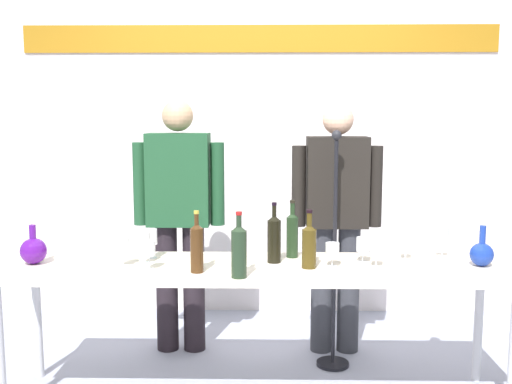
{
  "coord_description": "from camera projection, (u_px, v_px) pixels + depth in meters",
  "views": [
    {
      "loc": [
        0.06,
        -3.05,
        1.53
      ],
      "look_at": [
        0.0,
        0.15,
        1.11
      ],
      "focal_mm": 41.52,
      "sensor_mm": 36.0,
      "label": 1
    }
  ],
  "objects": [
    {
      "name": "wine_glass_right_3",
      "position": [
        363.0,
        245.0,
        3.17
      ],
      "size": [
        0.07,
        0.07,
        0.14
      ],
      "color": "white",
      "rests_on": "display_table"
    },
    {
      "name": "display_table",
      "position": [
        255.0,
        275.0,
        3.13
      ],
      "size": [
        2.67,
        0.59,
        0.74
      ],
      "color": "beige",
      "rests_on": "ground"
    },
    {
      "name": "wine_glass_right_2",
      "position": [
        443.0,
        236.0,
        3.29
      ],
      "size": [
        0.07,
        0.07,
        0.17
      ],
      "color": "white",
      "rests_on": "display_table"
    },
    {
      "name": "wine_glass_right_4",
      "position": [
        376.0,
        247.0,
        3.06
      ],
      "size": [
        0.06,
        0.06,
        0.15
      ],
      "color": "white",
      "rests_on": "display_table"
    },
    {
      "name": "wine_bottle_4",
      "position": [
        274.0,
        238.0,
        3.16
      ],
      "size": [
        0.07,
        0.07,
        0.33
      ],
      "color": "black",
      "rests_on": "display_table"
    },
    {
      "name": "microphone_stand",
      "position": [
        334.0,
        290.0,
        3.58
      ],
      "size": [
        0.2,
        0.2,
        1.44
      ],
      "color": "black",
      "rests_on": "ground"
    },
    {
      "name": "wine_glass_left_1",
      "position": [
        122.0,
        245.0,
        3.09
      ],
      "size": [
        0.07,
        0.07,
        0.15
      ],
      "color": "white",
      "rests_on": "display_table"
    },
    {
      "name": "wine_glass_left_2",
      "position": [
        145.0,
        241.0,
        3.15
      ],
      "size": [
        0.06,
        0.06,
        0.17
      ],
      "color": "white",
      "rests_on": "display_table"
    },
    {
      "name": "wine_glass_left_3",
      "position": [
        149.0,
        249.0,
        3.02
      ],
      "size": [
        0.06,
        0.06,
        0.15
      ],
      "color": "white",
      "rests_on": "display_table"
    },
    {
      "name": "wine_glass_right_1",
      "position": [
        332.0,
        250.0,
        3.08
      ],
      "size": [
        0.07,
        0.07,
        0.13
      ],
      "color": "white",
      "rests_on": "display_table"
    },
    {
      "name": "wine_bottle_3",
      "position": [
        309.0,
        244.0,
        3.05
      ],
      "size": [
        0.07,
        0.07,
        0.3
      ],
      "color": "#43350F",
      "rests_on": "display_table"
    },
    {
      "name": "back_wall",
      "position": [
        259.0,
        118.0,
        4.51
      ],
      "size": [
        5.03,
        0.11,
        3.0
      ],
      "color": "white",
      "rests_on": "ground"
    },
    {
      "name": "wine_glass_right_0",
      "position": [
        406.0,
        240.0,
        3.22
      ],
      "size": [
        0.06,
        0.06,
        0.15
      ],
      "color": "white",
      "rests_on": "display_table"
    },
    {
      "name": "decanter_blue_left",
      "position": [
        34.0,
        250.0,
        3.14
      ],
      "size": [
        0.14,
        0.14,
        0.21
      ],
      "color": "#55158A",
      "rests_on": "display_table"
    },
    {
      "name": "wine_bottle_1",
      "position": [
        239.0,
        250.0,
        2.86
      ],
      "size": [
        0.08,
        0.08,
        0.32
      ],
      "color": "#223621",
      "rests_on": "display_table"
    },
    {
      "name": "presenter_right",
      "position": [
        336.0,
        214.0,
        3.76
      ],
      "size": [
        0.57,
        0.22,
        1.6
      ],
      "color": "#32333A",
      "rests_on": "ground"
    },
    {
      "name": "wine_bottle_0",
      "position": [
        292.0,
        233.0,
        3.27
      ],
      "size": [
        0.07,
        0.07,
        0.32
      ],
      "color": "#1F341C",
      "rests_on": "display_table"
    },
    {
      "name": "presenter_left",
      "position": [
        179.0,
        211.0,
        3.77
      ],
      "size": [
        0.58,
        0.22,
        1.62
      ],
      "color": "black",
      "rests_on": "ground"
    },
    {
      "name": "wine_glass_left_0",
      "position": [
        152.0,
        237.0,
        3.26
      ],
      "size": [
        0.06,
        0.06,
        0.16
      ],
      "color": "white",
      "rests_on": "display_table"
    },
    {
      "name": "wine_bottle_2",
      "position": [
        197.0,
        246.0,
        2.96
      ],
      "size": [
        0.07,
        0.07,
        0.31
      ],
      "color": "#442911",
      "rests_on": "display_table"
    },
    {
      "name": "decanter_blue_right",
      "position": [
        482.0,
        253.0,
        3.09
      ],
      "size": [
        0.12,
        0.12,
        0.22
      ],
      "color": "#1A379C",
      "rests_on": "display_table"
    }
  ]
}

